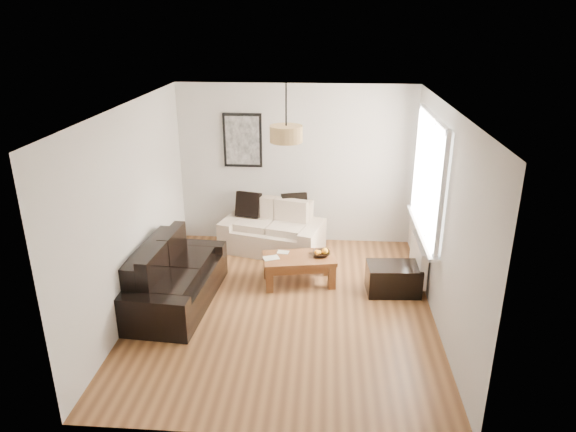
# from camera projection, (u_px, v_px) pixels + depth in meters

# --- Properties ---
(floor) EXTENTS (4.50, 4.50, 0.00)m
(floor) POSITION_uv_depth(u_px,v_px,m) (285.00, 307.00, 6.84)
(floor) COLOR brown
(floor) RESTS_ON ground
(ceiling) EXTENTS (3.80, 4.50, 0.00)m
(ceiling) POSITION_uv_depth(u_px,v_px,m) (284.00, 107.00, 5.90)
(ceiling) COLOR white
(ceiling) RESTS_ON floor
(wall_back) EXTENTS (3.80, 0.04, 2.60)m
(wall_back) POSITION_uv_depth(u_px,v_px,m) (296.00, 165.00, 8.47)
(wall_back) COLOR silver
(wall_back) RESTS_ON floor
(wall_front) EXTENTS (3.80, 0.04, 2.60)m
(wall_front) POSITION_uv_depth(u_px,v_px,m) (262.00, 312.00, 4.28)
(wall_front) COLOR silver
(wall_front) RESTS_ON floor
(wall_left) EXTENTS (0.04, 4.50, 2.60)m
(wall_left) POSITION_uv_depth(u_px,v_px,m) (132.00, 210.00, 6.51)
(wall_left) COLOR silver
(wall_left) RESTS_ON floor
(wall_right) EXTENTS (0.04, 4.50, 2.60)m
(wall_right) POSITION_uv_depth(u_px,v_px,m) (443.00, 219.00, 6.24)
(wall_right) COLOR silver
(wall_right) RESTS_ON floor
(window_bay) EXTENTS (0.14, 1.90, 1.60)m
(window_bay) POSITION_uv_depth(u_px,v_px,m) (430.00, 175.00, 6.88)
(window_bay) COLOR white
(window_bay) RESTS_ON wall_right
(radiator) EXTENTS (0.10, 0.90, 0.52)m
(radiator) POSITION_uv_depth(u_px,v_px,m) (419.00, 259.00, 7.32)
(radiator) COLOR white
(radiator) RESTS_ON wall_right
(poster) EXTENTS (0.62, 0.04, 0.87)m
(poster) POSITION_uv_depth(u_px,v_px,m) (243.00, 140.00, 8.35)
(poster) COLOR black
(poster) RESTS_ON wall_back
(pendant_shade) EXTENTS (0.40, 0.40, 0.20)m
(pendant_shade) POSITION_uv_depth(u_px,v_px,m) (286.00, 134.00, 6.32)
(pendant_shade) COLOR tan
(pendant_shade) RESTS_ON ceiling
(loveseat_cream) EXTENTS (1.74, 1.24, 0.78)m
(loveseat_cream) POSITION_uv_depth(u_px,v_px,m) (272.00, 227.00, 8.38)
(loveseat_cream) COLOR beige
(loveseat_cream) RESTS_ON floor
(sofa_leather) EXTENTS (1.02, 1.89, 0.79)m
(sofa_leather) POSITION_uv_depth(u_px,v_px,m) (176.00, 275.00, 6.83)
(sofa_leather) COLOR black
(sofa_leather) RESTS_ON floor
(coffee_table) EXTENTS (1.08, 0.72, 0.41)m
(coffee_table) POSITION_uv_depth(u_px,v_px,m) (299.00, 270.00, 7.40)
(coffee_table) COLOR brown
(coffee_table) RESTS_ON floor
(ottoman) EXTENTS (0.74, 0.50, 0.41)m
(ottoman) POSITION_uv_depth(u_px,v_px,m) (393.00, 279.00, 7.14)
(ottoman) COLOR black
(ottoman) RESTS_ON floor
(cushion_left) EXTENTS (0.42, 0.22, 0.41)m
(cushion_left) POSITION_uv_depth(u_px,v_px,m) (248.00, 205.00, 8.47)
(cushion_left) COLOR black
(cushion_left) RESTS_ON loveseat_cream
(cushion_right) EXTENTS (0.43, 0.23, 0.41)m
(cushion_right) POSITION_uv_depth(u_px,v_px,m) (294.00, 206.00, 8.42)
(cushion_right) COLOR black
(cushion_right) RESTS_ON loveseat_cream
(fruit_bowl) EXTENTS (0.27, 0.27, 0.06)m
(fruit_bowl) POSITION_uv_depth(u_px,v_px,m) (322.00, 254.00, 7.34)
(fruit_bowl) COLOR black
(fruit_bowl) RESTS_ON coffee_table
(orange_a) EXTENTS (0.07, 0.07, 0.06)m
(orange_a) POSITION_uv_depth(u_px,v_px,m) (319.00, 252.00, 7.37)
(orange_a) COLOR orange
(orange_a) RESTS_ON fruit_bowl
(orange_b) EXTENTS (0.10, 0.10, 0.09)m
(orange_b) POSITION_uv_depth(u_px,v_px,m) (325.00, 251.00, 7.40)
(orange_b) COLOR #FFA215
(orange_b) RESTS_ON fruit_bowl
(orange_c) EXTENTS (0.09, 0.09, 0.08)m
(orange_c) POSITION_uv_depth(u_px,v_px,m) (317.00, 252.00, 7.36)
(orange_c) COLOR orange
(orange_c) RESTS_ON fruit_bowl
(papers) EXTENTS (0.26, 0.22, 0.01)m
(papers) POSITION_uv_depth(u_px,v_px,m) (271.00, 258.00, 7.28)
(papers) COLOR silver
(papers) RESTS_ON coffee_table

